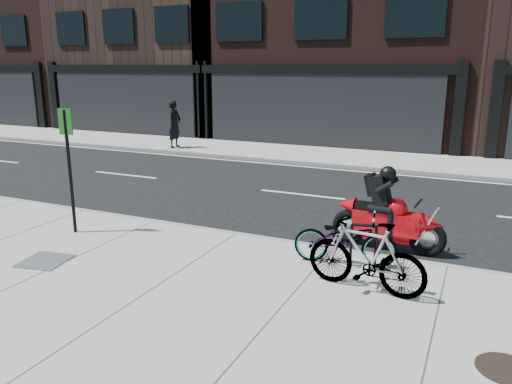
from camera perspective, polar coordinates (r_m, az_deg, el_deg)
The scene contains 13 objects.
ground at distance 11.81m, azimuth 2.04°, elevation -2.53°, with size 120.00×120.00×0.00m, color black.
sidewalk_near at distance 7.72m, azimuth -12.73°, elevation -11.80°, with size 60.00×6.00×0.13m, color gray.
sidewalk_far at distance 19.00m, azimuth 11.12°, elevation 3.86°, with size 60.00×3.50×0.13m, color gray.
building_west at distance 36.42m, azimuth -23.04°, elevation 18.46°, with size 10.00×10.00×13.50m, color black.
building_midwest at distance 29.93m, azimuth -9.02°, elevation 19.07°, with size 10.00×10.00×12.00m, color black.
bike_rack at distance 8.50m, azimuth 12.17°, elevation -5.58°, with size 0.44×0.12×0.75m.
bicycle_front at distance 8.56m, azimuth 10.13°, elevation -5.27°, with size 0.60×1.72×0.90m, color gray.
bicycle_rear at distance 7.61m, azimuth 12.45°, elevation -7.12°, with size 0.52×1.83×1.10m, color gray.
motorcycle at distance 9.71m, azimuth 15.37°, elevation -2.73°, with size 2.18×0.59×1.62m.
pedestrian at distance 20.72m, azimuth -9.29°, elevation 7.67°, with size 0.70×0.46×1.93m, color black.
manhole_cover at distance 6.51m, azimuth 26.70°, elevation -17.62°, with size 0.66×0.66×0.01m, color black.
utility_grate at distance 9.42m, azimuth -22.98°, elevation -7.25°, with size 0.75×0.75×0.01m, color #4C4C4E.
sign_post at distance 10.44m, azimuth -20.61°, elevation 3.44°, with size 0.34×0.07×2.49m.
Camera 1 is at (4.33, -10.44, 3.41)m, focal length 35.00 mm.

